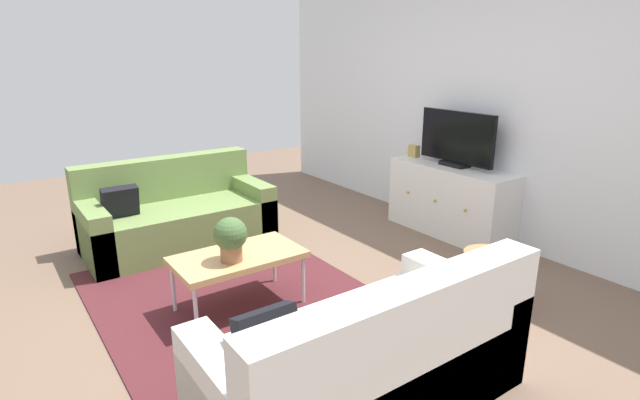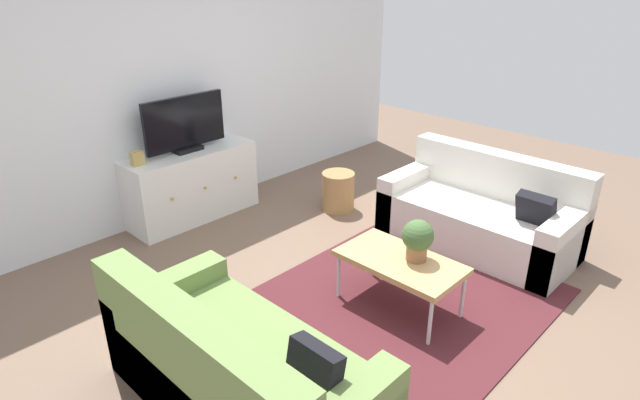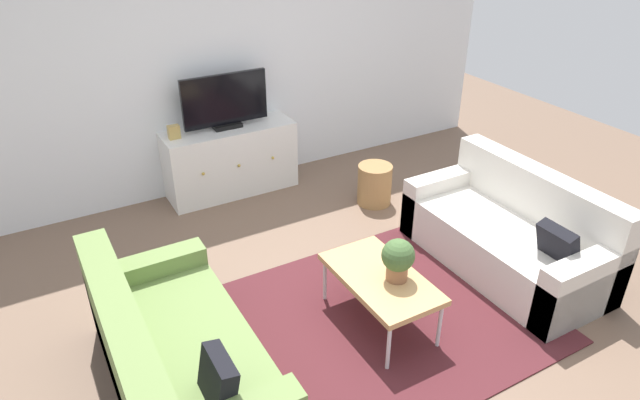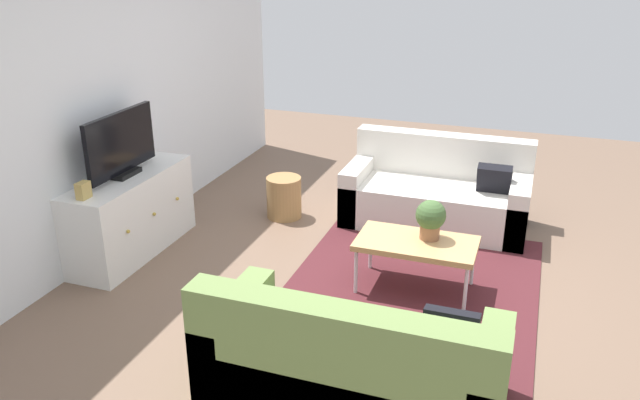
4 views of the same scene
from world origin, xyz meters
name	(u,v)px [view 2 (image 2 of 4)]	position (x,y,z in m)	size (l,w,h in m)	color
ground_plane	(375,301)	(0.00, 0.00, 0.00)	(10.00, 10.00, 0.00)	brown
wall_back	(175,80)	(0.00, 2.55, 1.35)	(6.40, 0.12, 2.70)	white
area_rug	(390,309)	(0.00, -0.15, 0.01)	(2.50, 1.90, 0.01)	#4C1E23
couch_left_side	(232,376)	(-1.43, -0.10, 0.27)	(0.82, 1.70, 0.81)	olive
couch_right_side	(482,215)	(1.43, -0.10, 0.27)	(0.82, 1.70, 0.81)	silver
coffee_table	(400,263)	(0.06, -0.17, 0.39)	(0.50, 0.91, 0.42)	tan
potted_plant	(418,238)	(0.13, -0.25, 0.59)	(0.23, 0.23, 0.31)	#936042
tv_console	(192,185)	(-0.10, 2.27, 0.35)	(1.32, 0.47, 0.71)	white
flat_screen_tv	(185,124)	(-0.10, 2.29, 0.97)	(0.86, 0.16, 0.54)	black
mantel_clock	(137,158)	(-0.64, 2.27, 0.77)	(0.11, 0.07, 0.13)	tan
wicker_basket	(338,191)	(1.05, 1.33, 0.20)	(0.34, 0.34, 0.41)	#9E7547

